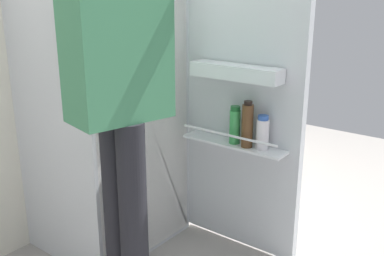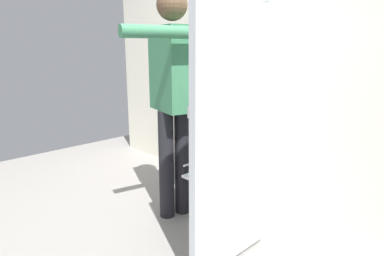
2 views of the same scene
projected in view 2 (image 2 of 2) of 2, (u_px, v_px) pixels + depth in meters
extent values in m
plane|color=gray|center=(198.00, 233.00, 2.41)|extent=(5.49, 5.49, 0.00)
cube|color=silver|center=(275.00, 58.00, 2.72)|extent=(4.40, 0.10, 2.49)
cube|color=silver|center=(248.00, 116.00, 2.59)|extent=(0.69, 0.60, 1.61)
cube|color=white|center=(223.00, 121.00, 2.39)|extent=(0.65, 0.01, 1.57)
cube|color=white|center=(228.00, 107.00, 2.40)|extent=(0.61, 0.09, 0.01)
cube|color=silver|center=(233.00, 140.00, 1.91)|extent=(0.05, 0.67, 1.55)
cube|color=white|center=(222.00, 167.00, 2.01)|extent=(0.12, 0.56, 0.01)
cylinder|color=silver|center=(216.00, 156.00, 2.03)|extent=(0.01, 0.54, 0.01)
cube|color=white|center=(223.00, 108.00, 1.92)|extent=(0.11, 0.48, 0.07)
cylinder|color=white|center=(205.00, 161.00, 1.88)|extent=(0.06, 0.06, 0.15)
cylinder|color=#335BB2|center=(205.00, 147.00, 1.86)|extent=(0.05, 0.05, 0.02)
cylinder|color=green|center=(222.00, 153.00, 1.99)|extent=(0.05, 0.05, 0.17)
cylinder|color=#195B28|center=(222.00, 138.00, 1.96)|extent=(0.05, 0.05, 0.02)
cylinder|color=brown|center=(212.00, 152.00, 1.94)|extent=(0.06, 0.06, 0.21)
cylinder|color=black|center=(212.00, 133.00, 1.91)|extent=(0.04, 0.04, 0.02)
cylinder|color=#4C7F3D|center=(218.00, 98.00, 2.45)|extent=(0.07, 0.07, 0.09)
cylinder|color=black|center=(182.00, 162.00, 2.63)|extent=(0.12, 0.12, 0.87)
cylinder|color=black|center=(166.00, 165.00, 2.56)|extent=(0.12, 0.12, 0.87)
cube|color=#3D7F56|center=(173.00, 69.00, 2.42)|extent=(0.43, 0.30, 0.62)
sphere|color=brown|center=(172.00, 5.00, 2.31)|extent=(0.22, 0.22, 0.22)
cylinder|color=#3D7F56|center=(196.00, 71.00, 2.52)|extent=(0.08, 0.08, 0.58)
cylinder|color=#3D7F56|center=(165.00, 32.00, 2.02)|extent=(0.21, 0.58, 0.08)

